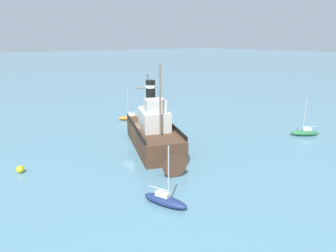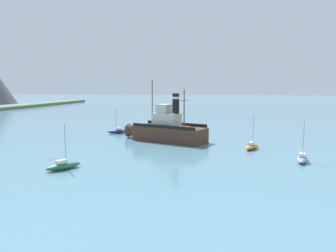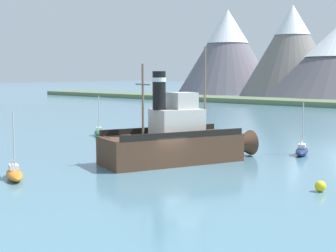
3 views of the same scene
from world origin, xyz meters
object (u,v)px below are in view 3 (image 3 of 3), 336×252
(sailboat_orange, at_px, (14,174))
(sailboat_navy, at_px, (302,150))
(sailboat_green, at_px, (99,133))
(old_tugboat, at_px, (178,141))
(mooring_buoy, at_px, (320,186))

(sailboat_orange, height_order, sailboat_navy, same)
(sailboat_green, distance_m, sailboat_navy, 25.33)
(sailboat_green, bearing_deg, sailboat_navy, 6.55)
(old_tugboat, bearing_deg, mooring_buoy, -9.69)
(sailboat_orange, distance_m, mooring_buoy, 21.32)
(old_tugboat, xyz_separation_m, sailboat_navy, (6.28, 10.59, -1.40))
(sailboat_navy, height_order, mooring_buoy, sailboat_navy)
(sailboat_orange, height_order, sailboat_green, same)
(sailboat_orange, distance_m, sailboat_navy, 26.09)
(old_tugboat, bearing_deg, sailboat_navy, 59.33)
(sailboat_orange, relative_size, mooring_buoy, 6.72)
(sailboat_orange, relative_size, sailboat_navy, 1.00)
(old_tugboat, xyz_separation_m, mooring_buoy, (14.01, -2.39, -1.47))
(sailboat_orange, xyz_separation_m, mooring_buoy, (18.36, 10.85, -0.06))
(sailboat_green, bearing_deg, mooring_buoy, -17.05)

